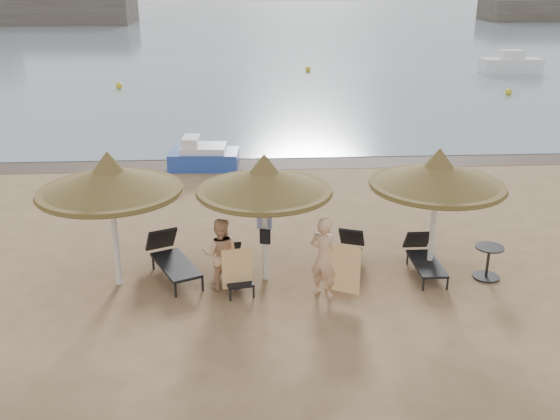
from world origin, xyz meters
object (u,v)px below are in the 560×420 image
Objects in this scene: lounger_far_left at (171,257)px; lounger_near_left at (233,267)px; palapa_right at (438,175)px; pedal_boat at (203,156)px; palapa_left at (109,180)px; person_right at (324,251)px; lounger_near_right at (346,253)px; lounger_far_right at (424,257)px; palapa_center at (264,181)px; person_left at (220,249)px; side_table at (488,263)px.

lounger_far_left is 1.45m from lounger_near_left.
pedal_boat is at bearing 123.10° from palapa_right.
palapa_left is 1.48× the size of person_right.
lounger_near_right is 1.02× the size of lounger_far_right.
palapa_left is 7.10m from lounger_far_right.
palapa_center is at bearing 1.10° from palapa_left.
person_left is 0.76× the size of pedal_boat.
person_right is at bearing -34.63° from lounger_near_left.
palapa_left is 5.50m from lounger_near_right.
person_left is (-4.56, -0.57, 0.58)m from lounger_far_right.
person_right reaches higher than lounger_near_left.
side_table reaches higher than lounger_near_left.
person_right reaches higher than pedal_boat.
lounger_far_left is (-2.09, 0.37, -1.89)m from palapa_center.
person_left reaches higher than lounger_far_left.
palapa_left reaches higher than person_left.
pedal_boat reaches higher than lounger_near_right.
side_table is (4.93, -0.24, -1.94)m from palapa_center.
person_right is at bearing -157.53° from lounger_far_right.
palapa_center is 1.71m from person_left.
lounger_far_right is (3.61, 0.19, -1.94)m from palapa_center.
lounger_near_left is at bearing -177.26° from lounger_far_right.
lounger_far_right is (5.70, -0.18, -0.05)m from lounger_far_left.
person_left is at bearing -80.82° from pedal_boat.
lounger_near_right is 3.13m from side_table.
palapa_right is 1.20× the size of pedal_boat.
palapa_right is (6.91, 0.15, -0.06)m from palapa_left.
lounger_far_left is at bearing -88.15° from pedal_boat.
person_right is (2.15, -0.46, 0.09)m from person_left.
lounger_far_right is 0.95× the size of person_left.
lounger_far_right is 0.86× the size of person_right.
lounger_far_right is at bearing 10.67° from lounger_near_right.
person_right is (4.38, -0.77, -1.37)m from palapa_left.
person_left is at bearing -142.02° from lounger_near_right.
side_table is 11.16m from pedal_boat.
side_table is (1.32, -0.42, 0.00)m from lounger_far_right.
palapa_right is 10.38m from pedal_boat.
lounger_far_left is 5.70m from lounger_far_right.
palapa_center reaches higher than lounger_near_right.
person_right is (-2.41, -1.02, 0.67)m from lounger_far_right.
person_left is (-0.25, -0.32, 0.60)m from lounger_near_left.
palapa_right is 4.90m from person_left.
palapa_left is at bearing 167.87° from lounger_near_left.
palapa_center is 3.85× the size of side_table.
lounger_near_right is 0.74× the size of pedal_boat.
person_right reaches higher than side_table.
lounger_far_left reaches higher than side_table.
palapa_left is at bearing -152.85° from lounger_near_right.
person_left is at bearing -158.37° from palapa_center.
person_right reaches higher than lounger_far_right.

